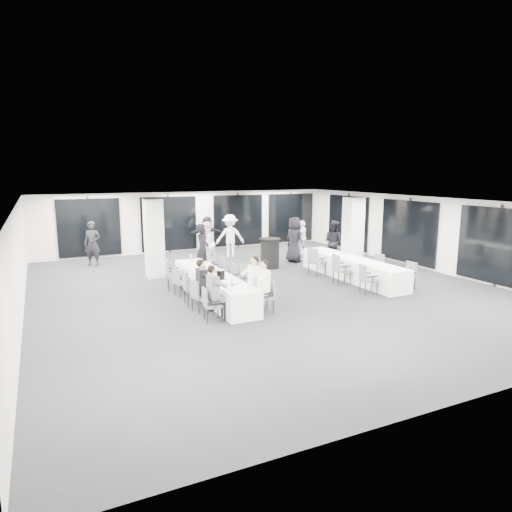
{
  "coord_description": "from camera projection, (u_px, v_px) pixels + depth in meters",
  "views": [
    {
      "loc": [
        -6.42,
        -12.79,
        3.74
      ],
      "look_at": [
        -0.41,
        -0.2,
        1.15
      ],
      "focal_mm": 32.0,
      "sensor_mm": 36.0,
      "label": 1
    }
  ],
  "objects": [
    {
      "name": "water_bottle_a",
      "position": [
        233.0,
        284.0,
        11.84
      ],
      "size": [
        0.08,
        0.08,
        0.24
      ],
      "primitive_type": "cylinder",
      "color": "silver",
      "rests_on": "banquet_table_main"
    },
    {
      "name": "wine_glass",
      "position": [
        251.0,
        285.0,
        11.6
      ],
      "size": [
        0.08,
        0.08,
        0.2
      ],
      "color": "silver",
      "rests_on": "banquet_table_main"
    },
    {
      "name": "chair_side_left_mid",
      "position": [
        340.0,
        267.0,
        15.26
      ],
      "size": [
        0.6,
        0.63,
        1.01
      ],
      "rotation": [
        0.0,
        0.0,
        -1.77
      ],
      "color": "#525559",
      "rests_on": "floor"
    },
    {
      "name": "standing_guest_h",
      "position": [
        334.0,
        239.0,
        18.66
      ],
      "size": [
        0.84,
        1.1,
        2.01
      ],
      "primitive_type": "imported",
      "rotation": [
        0.0,
        0.0,
        1.86
      ],
      "color": "black",
      "rests_on": "floor"
    },
    {
      "name": "chair_main_left_far",
      "position": [
        172.0,
        272.0,
        14.61
      ],
      "size": [
        0.58,
        0.61,
        0.97
      ],
      "rotation": [
        0.0,
        0.0,
        -1.78
      ],
      "color": "#525559",
      "rests_on": "floor"
    },
    {
      "name": "standing_guest_d",
      "position": [
        302.0,
        235.0,
        20.7
      ],
      "size": [
        1.12,
        1.16,
        1.76
      ],
      "primitive_type": "imported",
      "rotation": [
        0.0,
        0.0,
        3.98
      ],
      "color": "white",
      "rests_on": "floor"
    },
    {
      "name": "ice_bucket_near",
      "position": [
        221.0,
        275.0,
        12.81
      ],
      "size": [
        0.24,
        0.24,
        0.27
      ],
      "primitive_type": "cylinder",
      "color": "black",
      "rests_on": "banquet_table_main"
    },
    {
      "name": "plate_b",
      "position": [
        236.0,
        284.0,
        12.27
      ],
      "size": [
        0.19,
        0.19,
        0.03
      ],
      "color": "white",
      "rests_on": "banquet_table_main"
    },
    {
      "name": "chair_main_right_fourth",
      "position": [
        231.0,
        275.0,
        14.48
      ],
      "size": [
        0.47,
        0.51,
        0.86
      ],
      "rotation": [
        0.0,
        0.0,
        1.66
      ],
      "color": "#525559",
      "rests_on": "floor"
    },
    {
      "name": "standing_guest_c",
      "position": [
        230.0,
        233.0,
        20.0
      ],
      "size": [
        1.52,
        1.04,
        2.13
      ],
      "primitive_type": "imported",
      "rotation": [
        0.0,
        0.0,
        2.87
      ],
      "color": "white",
      "rests_on": "floor"
    },
    {
      "name": "chair_main_right_second",
      "position": [
        257.0,
        289.0,
        12.77
      ],
      "size": [
        0.46,
        0.52,
        0.89
      ],
      "rotation": [
        0.0,
        0.0,
        1.54
      ],
      "color": "#525559",
      "rests_on": "floor"
    },
    {
      "name": "standing_guest_f",
      "position": [
        207.0,
        232.0,
        21.22
      ],
      "size": [
        1.89,
        1.14,
        1.93
      ],
      "primitive_type": "imported",
      "rotation": [
        0.0,
        0.0,
        2.86
      ],
      "color": "black",
      "rests_on": "floor"
    },
    {
      "name": "plate_c",
      "position": [
        222.0,
        276.0,
        13.18
      ],
      "size": [
        0.22,
        0.22,
        0.03
      ],
      "color": "white",
      "rests_on": "banquet_table_main"
    },
    {
      "name": "chair_main_left_near",
      "position": [
        210.0,
        302.0,
        11.49
      ],
      "size": [
        0.48,
        0.52,
        0.86
      ],
      "rotation": [
        0.0,
        0.0,
        -1.69
      ],
      "color": "#525559",
      "rests_on": "floor"
    },
    {
      "name": "plate_a",
      "position": [
        231.0,
        284.0,
        12.23
      ],
      "size": [
        0.21,
        0.21,
        0.03
      ],
      "color": "white",
      "rests_on": "banquet_table_main"
    },
    {
      "name": "standing_guest_g",
      "position": [
        92.0,
        241.0,
        18.22
      ],
      "size": [
        0.93,
        0.86,
        2.02
      ],
      "primitive_type": "imported",
      "rotation": [
        0.0,
        0.0,
        -0.47
      ],
      "color": "black",
      "rests_on": "floor"
    },
    {
      "name": "seated_guest_a",
      "position": [
        215.0,
        289.0,
        11.49
      ],
      "size": [
        0.5,
        0.38,
        1.44
      ],
      "rotation": [
        0.0,
        0.0,
        -1.57
      ],
      "color": "#56585E",
      "rests_on": "floor"
    },
    {
      "name": "column_left",
      "position": [
        154.0,
        238.0,
        16.15
      ],
      "size": [
        0.6,
        0.6,
        2.8
      ],
      "primitive_type": "cube",
      "color": "silver",
      "rests_on": "floor"
    },
    {
      "name": "chair_main_left_fourth",
      "position": [
        180.0,
        280.0,
        13.82
      ],
      "size": [
        0.5,
        0.54,
        0.86
      ],
      "rotation": [
        0.0,
        0.0,
        -1.39
      ],
      "color": "#525559",
      "rests_on": "floor"
    },
    {
      "name": "chair_side_left_near",
      "position": [
        367.0,
        277.0,
        14.04
      ],
      "size": [
        0.56,
        0.59,
        0.92
      ],
      "rotation": [
        0.0,
        0.0,
        -1.82
      ],
      "color": "#525559",
      "rests_on": "floor"
    },
    {
      "name": "banquet_table_side",
      "position": [
        352.0,
        268.0,
        16.05
      ],
      "size": [
        0.9,
        5.0,
        0.75
      ],
      "primitive_type": "cube",
      "color": "white",
      "rests_on": "floor"
    },
    {
      "name": "seated_guest_c",
      "position": [
        261.0,
        283.0,
        12.13
      ],
      "size": [
        0.5,
        0.38,
        1.44
      ],
      "rotation": [
        0.0,
        0.0,
        1.57
      ],
      "color": "white",
      "rests_on": "floor"
    },
    {
      "name": "chair_main_right_near",
      "position": [
        267.0,
        294.0,
        12.25
      ],
      "size": [
        0.44,
        0.5,
        0.87
      ],
      "rotation": [
        0.0,
        0.0,
        1.58
      ],
      "color": "#525559",
      "rests_on": "floor"
    },
    {
      "name": "chair_main_left_mid",
      "position": [
        190.0,
        286.0,
        12.86
      ],
      "size": [
        0.53,
        0.59,
        0.99
      ],
      "rotation": [
        0.0,
        0.0,
        -1.64
      ],
      "color": "#525559",
      "rests_on": "floor"
    },
    {
      "name": "chair_main_right_far",
      "position": [
        218.0,
        268.0,
        15.48
      ],
      "size": [
        0.51,
        0.55,
        0.9
      ],
      "rotation": [
        0.0,
        0.0,
        1.45
      ],
      "color": "#525559",
      "rests_on": "floor"
    },
    {
      "name": "chair_main_right_mid",
      "position": [
        242.0,
        279.0,
        13.74
      ],
      "size": [
        0.6,
        0.63,
        0.98
      ],
      "rotation": [
        0.0,
        0.0,
        1.81
      ],
      "color": "#525559",
      "rests_on": "floor"
    },
    {
      "name": "chair_side_right_near",
      "position": [
        409.0,
        274.0,
        14.7
      ],
      "size": [
        0.48,
        0.52,
        0.87
      ],
      "rotation": [
        0.0,
        0.0,
        1.67
      ],
      "color": "#525559",
      "rests_on": "floor"
    },
    {
      "name": "standing_guest_b",
      "position": [
        207.0,
        240.0,
        18.55
      ],
      "size": [
        1.12,
        1.03,
        1.98
      ],
      "primitive_type": "imported",
      "rotation": [
        0.0,
        0.0,
        3.76
      ],
      "color": "white",
      "rests_on": "floor"
    },
    {
      "name": "room",
      "position": [
        273.0,
        240.0,
        15.86
      ],
      "size": [
        14.04,
        16.04,
        2.84
      ],
      "color": "#242329",
      "rests_on": "ground"
    },
    {
      "name": "water_bottle_c",
      "position": [
        191.0,
        258.0,
        15.39
      ],
      "size": [
        0.08,
        0.08,
        0.24
      ],
      "primitive_type": "cylinder",
      "color": "silver",
      "rests_on": "banquet_table_main"
    },
    {
      "name": "column_right",
      "position": [
        353.0,
        234.0,
        17.17
      ],
      "size": [
        0.6,
        0.6,
        2.8
      ],
      "primitive_type": "cube",
      "color": "silver",
      "rests_on": "floor"
    },
    {
      "name": "banquet_table_main",
      "position": [
        213.0,
        286.0,
        13.64
      ],
      "size": [
        0.9,
        5.0,
        0.75
      ],
      "primitive_type": "cube",
      "color": "white",
      "rests_on": "floor"
    },
    {
      "name": "seated_guest_b",
      "position": [
        204.0,
        282.0,
        12.27
      ],
      "size": [
        0.5,
        0.38,
        1.44
      ],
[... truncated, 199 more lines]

